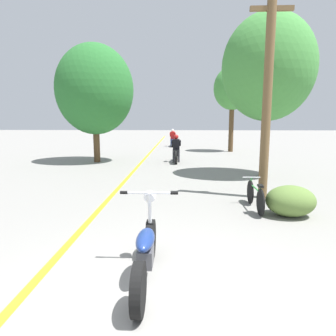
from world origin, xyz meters
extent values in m
plane|color=gray|center=(0.00, 0.00, 0.00)|extent=(120.00, 120.00, 0.00)
cube|color=yellow|center=(-1.70, 12.70, 0.00)|extent=(0.14, 48.00, 0.01)
cylinder|color=brown|center=(2.56, 5.19, 2.77)|extent=(0.24, 0.24, 5.54)
cube|color=brown|center=(2.56, 5.19, 4.94)|extent=(1.10, 0.10, 0.12)
cylinder|color=#513A23|center=(3.47, 8.46, 1.49)|extent=(0.32, 0.32, 2.98)
ellipsoid|color=#42893D|center=(3.47, 8.46, 4.05)|extent=(3.38, 3.04, 3.89)
cylinder|color=#513A23|center=(3.72, 17.48, 1.72)|extent=(0.32, 0.32, 3.44)
ellipsoid|color=#42893D|center=(3.72, 17.48, 4.22)|extent=(2.48, 2.23, 2.85)
cylinder|color=#513A23|center=(-4.00, 12.14, 1.21)|extent=(0.32, 0.32, 2.41)
ellipsoid|color=#286B2D|center=(-4.00, 12.14, 3.64)|extent=(3.87, 3.48, 4.45)
ellipsoid|color=#5B7A38|center=(2.73, 3.58, 0.35)|extent=(1.10, 0.88, 0.70)
cylinder|color=black|center=(-0.21, 1.41, 0.30)|extent=(0.12, 0.61, 0.61)
cylinder|color=black|center=(-0.21, -0.01, 0.30)|extent=(0.12, 0.61, 0.61)
ellipsoid|color=navy|center=(-0.21, 0.70, 0.59)|extent=(0.24, 0.71, 0.19)
cube|color=#4C4C51|center=(-0.21, 0.70, 0.35)|extent=(0.20, 0.36, 0.24)
cylinder|color=silver|center=(-0.21, 1.32, 0.70)|extent=(0.06, 0.23, 0.80)
cylinder|color=silver|center=(-0.21, 1.23, 1.09)|extent=(0.74, 0.04, 0.04)
cylinder|color=black|center=(-0.58, 1.23, 1.09)|extent=(0.11, 0.05, 0.05)
cylinder|color=black|center=(0.16, 1.23, 1.09)|extent=(0.11, 0.05, 0.05)
sphere|color=silver|center=(-0.21, 1.32, 1.01)|extent=(0.18, 0.18, 0.18)
cylinder|color=black|center=(0.07, 12.89, 0.33)|extent=(0.12, 0.66, 0.66)
cylinder|color=black|center=(0.07, 11.50, 0.33)|extent=(0.12, 0.66, 0.66)
cube|color=black|center=(0.07, 12.19, 0.51)|extent=(0.20, 0.89, 0.28)
cylinder|color=silver|center=(0.07, 12.79, 1.01)|extent=(0.50, 0.03, 0.03)
cylinder|color=#38383D|center=(-0.06, 12.14, 0.32)|extent=(0.11, 0.11, 0.65)
cylinder|color=#38383D|center=(0.20, 12.14, 0.32)|extent=(0.11, 0.11, 0.65)
cube|color=black|center=(0.07, 12.17, 0.92)|extent=(0.34, 0.27, 0.56)
cylinder|color=black|center=(-0.13, 12.33, 0.97)|extent=(0.08, 0.44, 0.34)
cylinder|color=black|center=(0.27, 12.33, 0.97)|extent=(0.08, 0.44, 0.34)
sphere|color=#B21919|center=(0.07, 12.21, 1.30)|extent=(0.23, 0.23, 0.23)
cylinder|color=black|center=(-0.32, 22.05, 0.29)|extent=(0.12, 0.57, 0.57)
cylinder|color=black|center=(-0.32, 20.61, 0.29)|extent=(0.12, 0.57, 0.57)
cube|color=navy|center=(-0.32, 21.33, 0.47)|extent=(0.20, 0.92, 0.28)
cylinder|color=silver|center=(-0.32, 21.95, 0.92)|extent=(0.50, 0.03, 0.03)
cylinder|color=slate|center=(-0.45, 21.28, 0.30)|extent=(0.11, 0.11, 0.61)
cylinder|color=slate|center=(-0.19, 21.28, 0.30)|extent=(0.11, 0.11, 0.61)
cube|color=red|center=(-0.32, 21.31, 0.90)|extent=(0.34, 0.28, 0.62)
cylinder|color=red|center=(-0.52, 21.47, 0.96)|extent=(0.08, 0.48, 0.37)
cylinder|color=red|center=(-0.12, 21.47, 0.96)|extent=(0.08, 0.48, 0.37)
sphere|color=white|center=(-0.32, 21.35, 1.31)|extent=(0.22, 0.22, 0.22)
cylinder|color=black|center=(2.07, 4.58, 0.30)|extent=(0.04, 0.61, 0.61)
cylinder|color=black|center=(2.07, 3.58, 0.30)|extent=(0.04, 0.61, 0.61)
cylinder|color=#2D8C38|center=(2.07, 4.08, 0.52)|extent=(0.04, 0.79, 0.04)
cylinder|color=#2D8C38|center=(2.07, 3.66, 0.49)|extent=(0.03, 0.03, 0.37)
cube|color=black|center=(2.07, 3.66, 0.67)|extent=(0.10, 0.20, 0.05)
cylinder|color=#2D8C38|center=(2.07, 4.53, 0.50)|extent=(0.03, 0.03, 0.40)
cylinder|color=silver|center=(2.07, 4.53, 0.70)|extent=(0.44, 0.03, 0.03)
camera|label=1|loc=(0.23, -3.03, 2.15)|focal=32.00mm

